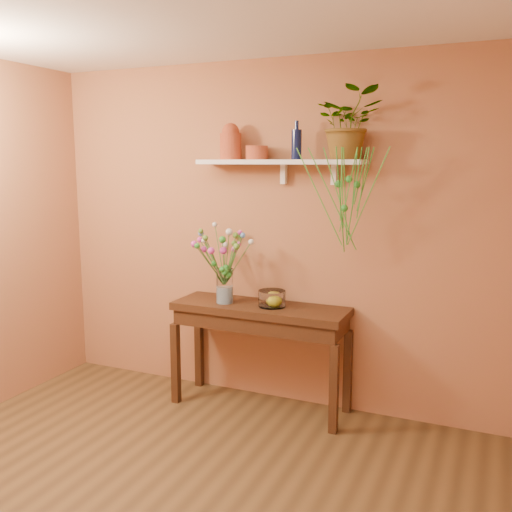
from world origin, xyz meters
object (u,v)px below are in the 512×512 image
(spider_plant, at_px, (349,123))
(blue_bottle, at_px, (296,144))
(glass_vase, at_px, (225,288))
(bouquet, at_px, (223,248))
(terracotta_jug, at_px, (231,142))
(glass_bowl, at_px, (272,299))
(sideboard, at_px, (260,320))

(spider_plant, bearing_deg, blue_bottle, -178.41)
(glass_vase, bearing_deg, spider_plant, 9.46)
(bouquet, bearing_deg, terracotta_jug, 92.57)
(terracotta_jug, bearing_deg, blue_bottle, -1.53)
(terracotta_jug, relative_size, glass_bowl, 1.34)
(blue_bottle, relative_size, glass_bowl, 1.35)
(bouquet, relative_size, glass_bowl, 2.54)
(bouquet, bearing_deg, glass_vase, 57.54)
(terracotta_jug, bearing_deg, spider_plant, -0.24)
(sideboard, relative_size, glass_bowl, 6.62)
(blue_bottle, relative_size, spider_plant, 0.56)
(terracotta_jug, distance_m, glass_bowl, 1.25)
(terracotta_jug, relative_size, spider_plant, 0.56)
(sideboard, height_order, glass_vase, glass_vase)
(spider_plant, xyz_separation_m, bouquet, (-0.92, -0.17, -0.92))
(blue_bottle, xyz_separation_m, spider_plant, (0.38, 0.01, 0.14))
(blue_bottle, bearing_deg, bouquet, -163.98)
(terracotta_jug, height_order, glass_bowl, terracotta_jug)
(sideboard, distance_m, spider_plant, 1.61)
(spider_plant, height_order, glass_vase, spider_plant)
(terracotta_jug, xyz_separation_m, blue_bottle, (0.55, -0.01, -0.02))
(blue_bottle, distance_m, glass_vase, 1.23)
(sideboard, xyz_separation_m, terracotta_jug, (-0.30, 0.11, 1.36))
(terracotta_jug, height_order, glass_vase, terracotta_jug)
(blue_bottle, bearing_deg, spider_plant, 1.59)
(glass_vase, height_order, glass_bowl, glass_vase)
(sideboard, distance_m, terracotta_jug, 1.40)
(spider_plant, height_order, glass_bowl, spider_plant)
(sideboard, height_order, spider_plant, spider_plant)
(glass_bowl, bearing_deg, spider_plant, 11.80)
(spider_plant, bearing_deg, terracotta_jug, 179.76)
(spider_plant, bearing_deg, glass_bowl, -168.20)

